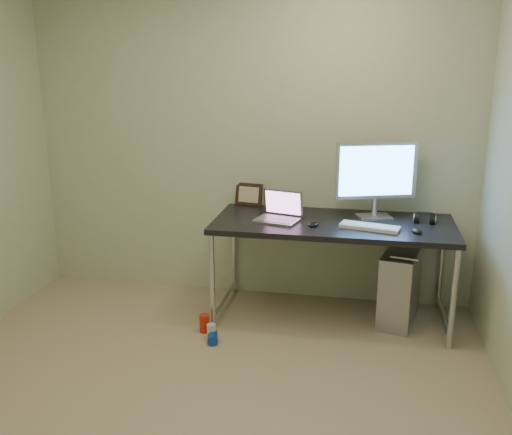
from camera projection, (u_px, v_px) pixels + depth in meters
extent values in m
plane|color=tan|center=(187.00, 413.00, 3.14)|extent=(3.50, 3.50, 0.00)
cube|color=beige|center=(250.00, 142.00, 4.45)|extent=(3.50, 0.02, 2.50)
cube|color=black|center=(333.00, 224.00, 4.11)|extent=(1.72, 0.75, 0.04)
cylinder|color=silver|center=(212.00, 282.00, 4.05)|extent=(0.04, 0.04, 0.71)
cylinder|color=silver|center=(234.00, 251.00, 4.68)|extent=(0.04, 0.04, 0.71)
cylinder|color=silver|center=(453.00, 300.00, 3.75)|extent=(0.04, 0.04, 0.71)
cylinder|color=silver|center=(441.00, 265.00, 4.38)|extent=(0.04, 0.04, 0.71)
cylinder|color=silver|center=(224.00, 299.00, 4.44)|extent=(0.04, 0.67, 0.04)
cylinder|color=silver|center=(443.00, 316.00, 4.14)|extent=(0.04, 0.67, 0.04)
cube|color=#A9AAAD|center=(400.00, 286.00, 4.19)|extent=(0.34, 0.56, 0.54)
cylinder|color=silver|center=(404.00, 258.00, 3.90)|extent=(0.19, 0.07, 0.03)
cylinder|color=silver|center=(401.00, 239.00, 4.31)|extent=(0.19, 0.07, 0.03)
cylinder|color=black|center=(393.00, 256.00, 4.43)|extent=(0.01, 0.16, 0.69)
cylinder|color=black|center=(404.00, 260.00, 4.40)|extent=(0.02, 0.11, 0.71)
cylinder|color=red|center=(205.00, 323.00, 4.06)|extent=(0.09, 0.09, 0.13)
cylinder|color=silver|center=(211.00, 332.00, 3.95)|extent=(0.08, 0.08, 0.11)
cylinder|color=#123EA2|center=(213.00, 337.00, 3.92)|extent=(0.10, 0.14, 0.07)
cube|color=silver|center=(277.00, 220.00, 4.11)|extent=(0.34, 0.28, 0.02)
cube|color=slate|center=(277.00, 219.00, 4.11)|extent=(0.30, 0.24, 0.00)
cube|color=gray|center=(283.00, 203.00, 4.19)|extent=(0.30, 0.11, 0.19)
cube|color=#7B4871|center=(283.00, 203.00, 4.18)|extent=(0.27, 0.10, 0.17)
cube|color=silver|center=(374.00, 217.00, 4.20)|extent=(0.28, 0.24, 0.02)
cylinder|color=silver|center=(374.00, 206.00, 4.20)|extent=(0.04, 0.04, 0.13)
cube|color=silver|center=(377.00, 170.00, 4.11)|extent=(0.58, 0.22, 0.41)
cube|color=#5099FF|center=(377.00, 171.00, 4.09)|extent=(0.52, 0.18, 0.36)
cube|color=white|center=(370.00, 227.00, 3.93)|extent=(0.43, 0.23, 0.02)
ellipsoid|color=black|center=(417.00, 230.00, 3.84)|extent=(0.09, 0.12, 0.03)
ellipsoid|color=black|center=(314.00, 223.00, 4.00)|extent=(0.10, 0.12, 0.04)
cylinder|color=black|center=(417.00, 219.00, 4.08)|extent=(0.05, 0.09, 0.09)
cylinder|color=black|center=(432.00, 220.00, 4.06)|extent=(0.05, 0.09, 0.09)
cube|color=black|center=(425.00, 213.00, 4.06)|extent=(0.12, 0.03, 0.01)
cube|color=black|center=(249.00, 194.00, 4.54)|extent=(0.23, 0.10, 0.18)
cylinder|color=silver|center=(281.00, 205.00, 4.41)|extent=(0.01, 0.01, 0.08)
cylinder|color=white|center=(281.00, 199.00, 4.40)|extent=(0.04, 0.03, 0.04)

